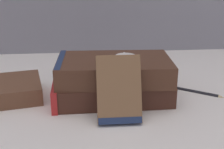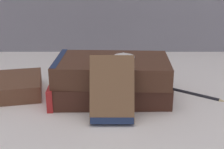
{
  "view_description": "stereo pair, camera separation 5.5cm",
  "coord_description": "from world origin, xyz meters",
  "px_view_note": "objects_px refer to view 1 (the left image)",
  "views": [
    {
      "loc": [
        -0.06,
        -0.62,
        0.28
      ],
      "look_at": [
        -0.01,
        -0.01,
        0.06
      ],
      "focal_mm": 50.0,
      "sensor_mm": 36.0,
      "label": 1
    },
    {
      "loc": [
        -0.0,
        -0.62,
        0.28
      ],
      "look_at": [
        -0.01,
        -0.01,
        0.06
      ],
      "focal_mm": 50.0,
      "sensor_mm": 36.0,
      "label": 2
    }
  ],
  "objects_px": {
    "book_flat_bottom": "(109,88)",
    "book_flat_top": "(112,69)",
    "pocket_watch": "(125,57)",
    "book_leaning_front": "(117,92)",
    "fountain_pen": "(197,91)",
    "reading_glasses": "(76,72)"
  },
  "relations": [
    {
      "from": "book_flat_bottom",
      "to": "book_flat_top",
      "type": "distance_m",
      "value": 0.05
    },
    {
      "from": "book_flat_bottom",
      "to": "pocket_watch",
      "type": "xyz_separation_m",
      "value": [
        0.04,
        -0.0,
        0.07
      ]
    },
    {
      "from": "book_leaning_front",
      "to": "fountain_pen",
      "type": "distance_m",
      "value": 0.23
    },
    {
      "from": "book_flat_bottom",
      "to": "reading_glasses",
      "type": "bearing_deg",
      "value": 112.59
    },
    {
      "from": "book_flat_top",
      "to": "pocket_watch",
      "type": "distance_m",
      "value": 0.04
    },
    {
      "from": "book_leaning_front",
      "to": "fountain_pen",
      "type": "xyz_separation_m",
      "value": [
        0.19,
        0.11,
        -0.05
      ]
    },
    {
      "from": "book_flat_bottom",
      "to": "book_leaning_front",
      "type": "relative_size",
      "value": 2.06
    },
    {
      "from": "book_flat_top",
      "to": "reading_glasses",
      "type": "xyz_separation_m",
      "value": [
        -0.08,
        0.17,
        -0.07
      ]
    },
    {
      "from": "reading_glasses",
      "to": "fountain_pen",
      "type": "relative_size",
      "value": 0.96
    },
    {
      "from": "book_flat_bottom",
      "to": "reading_glasses",
      "type": "xyz_separation_m",
      "value": [
        -0.08,
        0.17,
        -0.02
      ]
    },
    {
      "from": "book_leaning_front",
      "to": "pocket_watch",
      "type": "xyz_separation_m",
      "value": [
        0.03,
        0.1,
        0.04
      ]
    },
    {
      "from": "book_leaning_front",
      "to": "fountain_pen",
      "type": "height_order",
      "value": "book_leaning_front"
    },
    {
      "from": "reading_glasses",
      "to": "book_flat_bottom",
      "type": "bearing_deg",
      "value": -80.97
    },
    {
      "from": "book_flat_bottom",
      "to": "book_flat_top",
      "type": "xyz_separation_m",
      "value": [
        0.01,
        -0.0,
        0.04
      ]
    },
    {
      "from": "book_flat_bottom",
      "to": "fountain_pen",
      "type": "distance_m",
      "value": 0.2
    },
    {
      "from": "book_flat_top",
      "to": "fountain_pen",
      "type": "relative_size",
      "value": 2.22
    },
    {
      "from": "book_flat_top",
      "to": "book_leaning_front",
      "type": "bearing_deg",
      "value": -86.9
    },
    {
      "from": "book_leaning_front",
      "to": "reading_glasses",
      "type": "xyz_separation_m",
      "value": [
        -0.08,
        0.28,
        -0.05
      ]
    },
    {
      "from": "reading_glasses",
      "to": "fountain_pen",
      "type": "distance_m",
      "value": 0.32
    },
    {
      "from": "book_flat_top",
      "to": "pocket_watch",
      "type": "bearing_deg",
      "value": 6.02
    },
    {
      "from": "book_flat_top",
      "to": "fountain_pen",
      "type": "distance_m",
      "value": 0.21
    },
    {
      "from": "book_leaning_front",
      "to": "reading_glasses",
      "type": "bearing_deg",
      "value": 106.86
    }
  ]
}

